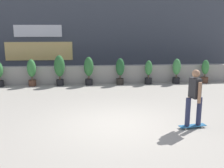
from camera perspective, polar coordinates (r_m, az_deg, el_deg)
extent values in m
plane|color=#A8A093|center=(8.11, 0.92, -8.47)|extent=(48.00, 48.00, 0.00)
cube|color=gray|center=(13.78, -1.60, 2.09)|extent=(18.00, 0.40, 0.90)
cube|color=#424751|center=(17.57, -2.44, 13.42)|extent=(20.00, 2.00, 6.50)
cube|color=white|center=(16.78, -15.48, 10.84)|extent=(2.80, 0.08, 0.70)
cube|color=#F2CC72|center=(16.85, -15.25, 6.76)|extent=(4.00, 0.06, 1.10)
cylinder|color=black|center=(14.06, -22.69, 0.09)|extent=(0.36, 0.36, 0.30)
cylinder|color=brown|center=(14.01, -22.77, 0.99)|extent=(0.06, 0.06, 0.15)
cylinder|color=brown|center=(13.66, -16.58, 0.21)|extent=(0.36, 0.36, 0.30)
cylinder|color=brown|center=(13.62, -16.64, 1.14)|extent=(0.06, 0.06, 0.15)
ellipsoid|color=#387F3D|center=(13.54, -16.77, 3.24)|extent=(0.42, 0.42, 0.86)
cylinder|color=black|center=(13.45, -10.99, 0.32)|extent=(0.36, 0.36, 0.30)
cylinder|color=brown|center=(13.41, -11.02, 1.26)|extent=(0.06, 0.06, 0.15)
ellipsoid|color=#2D6B33|center=(13.31, -11.13, 3.79)|extent=(0.51, 0.51, 1.05)
cylinder|color=black|center=(13.38, -4.92, 0.43)|extent=(0.36, 0.36, 0.30)
cylinder|color=brown|center=(13.33, -4.94, 1.38)|extent=(0.06, 0.06, 0.15)
ellipsoid|color=#2D6B33|center=(13.24, -4.98, 3.71)|extent=(0.46, 0.46, 0.95)
cylinder|color=#2D2823|center=(13.46, 1.73, 0.55)|extent=(0.36, 0.36, 0.30)
cylinder|color=brown|center=(13.42, 1.73, 1.49)|extent=(0.06, 0.06, 0.15)
ellipsoid|color=#235B2D|center=(13.33, 1.75, 3.64)|extent=(0.43, 0.43, 0.87)
cylinder|color=black|center=(13.70, 7.72, 0.64)|extent=(0.36, 0.36, 0.30)
cylinder|color=brown|center=(13.66, 7.74, 1.57)|extent=(0.06, 0.06, 0.15)
ellipsoid|color=#387F3D|center=(13.58, 7.80, 3.43)|extent=(0.36, 0.36, 0.75)
cylinder|color=black|center=(14.08, 13.46, 0.73)|extent=(0.36, 0.36, 0.30)
cylinder|color=brown|center=(14.04, 13.50, 1.63)|extent=(0.06, 0.06, 0.15)
ellipsoid|color=#428C47|center=(13.97, 13.60, 3.59)|extent=(0.40, 0.40, 0.82)
cylinder|color=brown|center=(14.63, 19.07, 0.81)|extent=(0.36, 0.36, 0.30)
cylinder|color=brown|center=(14.59, 19.13, 1.68)|extent=(0.06, 0.06, 0.15)
ellipsoid|color=#387F3D|center=(14.52, 19.25, 3.41)|extent=(0.36, 0.36, 0.74)
cube|color=#266699|center=(8.12, 16.75, -8.49)|extent=(0.82, 0.34, 0.02)
cylinder|color=silver|center=(7.94, 15.41, -9.17)|extent=(0.06, 0.04, 0.06)
cylinder|color=silver|center=(8.07, 14.84, -8.79)|extent=(0.06, 0.04, 0.06)
cylinder|color=silver|center=(8.20, 18.59, -8.67)|extent=(0.06, 0.04, 0.06)
cylinder|color=silver|center=(8.33, 17.99, -8.32)|extent=(0.06, 0.04, 0.06)
cylinder|color=#282D4C|center=(7.89, 15.81, -5.80)|extent=(0.14, 0.14, 0.82)
cylinder|color=#282D4C|center=(8.08, 18.02, -5.52)|extent=(0.14, 0.14, 0.82)
cube|color=#262628|center=(7.81, 17.24, -0.83)|extent=(0.26, 0.39, 0.56)
sphere|color=#9E7051|center=(7.73, 17.43, 2.14)|extent=(0.22, 0.22, 0.22)
cylinder|color=#9E7051|center=(7.63, 18.13, -1.79)|extent=(0.09, 0.09, 0.58)
cylinder|color=#9E7051|center=(8.02, 16.32, -1.02)|extent=(0.09, 0.09, 0.58)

